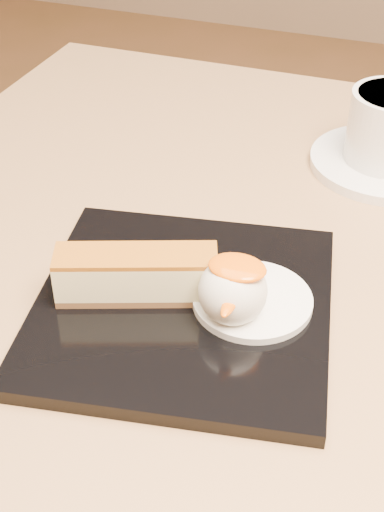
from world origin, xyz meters
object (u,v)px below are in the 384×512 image
at_px(ice_cream_scoop, 233,291).
at_px(dessert_plate, 183,307).
at_px(table, 264,401).
at_px(cheesecake, 136,275).

bearing_deg(ice_cream_scoop, dessert_plate, 172.87).
xyz_separation_m(dessert_plate, ice_cream_scoop, (0.04, -0.01, 0.03)).
xyz_separation_m(table, cheesecake, (-0.09, -0.08, 0.19)).
distance_m(dessert_plate, cheesecake, 0.04).
height_order(dessert_plate, cheesecake, cheesecake).
xyz_separation_m(dessert_plate, cheesecake, (-0.04, -0.01, 0.03)).
relative_size(table, ice_cream_scoop, 16.03).
distance_m(table, ice_cream_scoop, 0.21).
height_order(dessert_plate, ice_cream_scoop, ice_cream_scoop).
bearing_deg(ice_cream_scoop, cheesecake, 180.00).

